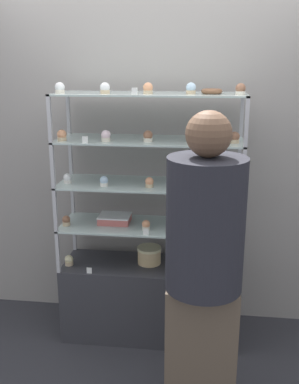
{
  "coord_description": "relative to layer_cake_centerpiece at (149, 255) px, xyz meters",
  "views": [
    {
      "loc": [
        0.37,
        -2.99,
        2.0
      ],
      "look_at": [
        0.0,
        0.0,
        1.13
      ],
      "focal_mm": 42.0,
      "sensor_mm": 36.0,
      "label": 1
    }
  ],
  "objects": [
    {
      "name": "cupcake_1",
      "position": [
        0.57,
        -0.07,
        -0.03
      ],
      "size": [
        0.06,
        0.06,
        0.08
      ],
      "color": "#CCB28C",
      "rests_on": "display_base"
    },
    {
      "name": "donut_glazed",
      "position": [
        0.41,
        -0.05,
        1.19
      ],
      "size": [
        0.14,
        0.14,
        0.03
      ],
      "color": "brown",
      "rests_on": "display_riser_top"
    },
    {
      "name": "cupcake_4",
      "position": [
        0.3,
        -0.11,
        0.28
      ],
      "size": [
        0.06,
        0.06,
        0.07
      ],
      "color": "#CCB28C",
      "rests_on": "display_riser_lower"
    },
    {
      "name": "cupcake_8",
      "position": [
        0.02,
        -0.12,
        0.59
      ],
      "size": [
        0.06,
        0.06,
        0.07
      ],
      "color": "#CCB28C",
      "rests_on": "display_riser_middle"
    },
    {
      "name": "customer_figure",
      "position": [
        0.4,
        -0.8,
        0.32
      ],
      "size": [
        0.41,
        0.41,
        1.78
      ],
      "color": "brown",
      "rests_on": "ground_plane"
    },
    {
      "name": "sheet_cake_frosted",
      "position": [
        -0.25,
        -0.0,
        0.27
      ],
      "size": [
        0.23,
        0.18,
        0.06
      ],
      "color": "#C66660",
      "rests_on": "display_riser_lower"
    },
    {
      "name": "cupcake_11",
      "position": [
        -0.57,
        -0.15,
        0.9
      ],
      "size": [
        0.06,
        0.06,
        0.07
      ],
      "color": "#CCB28C",
      "rests_on": "display_riser_upper"
    },
    {
      "name": "cupcake_9",
      "position": [
        0.3,
        -0.08,
        0.59
      ],
      "size": [
        0.06,
        0.06,
        0.07
      ],
      "color": "#CCB28C",
      "rests_on": "display_riser_middle"
    },
    {
      "name": "cupcake_14",
      "position": [
        0.29,
        -0.11,
        0.9
      ],
      "size": [
        0.06,
        0.06,
        0.07
      ],
      "color": "beige",
      "rests_on": "display_riser_upper"
    },
    {
      "name": "display_riser_upper",
      "position": [
        0.01,
        -0.03,
        0.84
      ],
      "size": [
        1.27,
        0.43,
        0.31
      ],
      "color": "#B7B7BC",
      "rests_on": "display_riser_middle"
    },
    {
      "name": "display_base",
      "position": [
        0.01,
        -0.03,
        -0.35
      ],
      "size": [
        1.27,
        0.43,
        0.57
      ],
      "color": "#333338",
      "rests_on": "ground_plane"
    },
    {
      "name": "display_riser_top",
      "position": [
        0.01,
        -0.03,
        1.15
      ],
      "size": [
        1.27,
        0.43,
        0.31
      ],
      "color": "#B7B7BC",
      "rests_on": "display_riser_upper"
    },
    {
      "name": "cupcake_15",
      "position": [
        0.57,
        -0.1,
        0.9
      ],
      "size": [
        0.06,
        0.06,
        0.07
      ],
      "color": "#CCB28C",
      "rests_on": "display_riser_upper"
    },
    {
      "name": "price_tag_4",
      "position": [
        -0.06,
        -0.22,
        1.19
      ],
      "size": [
        0.04,
        0.0,
        0.04
      ],
      "color": "white",
      "rests_on": "display_riser_top"
    },
    {
      "name": "ground_plane",
      "position": [
        0.01,
        -0.03,
        -0.63
      ],
      "size": [
        20.0,
        20.0,
        0.0
      ],
      "primitive_type": "plane",
      "color": "#2D2D33"
    },
    {
      "name": "cupcake_2",
      "position": [
        -0.58,
        -0.11,
        0.28
      ],
      "size": [
        0.06,
        0.06,
        0.07
      ],
      "color": "#CCB28C",
      "rests_on": "display_riser_lower"
    },
    {
      "name": "cupcake_0",
      "position": [
        -0.58,
        -0.11,
        -0.03
      ],
      "size": [
        0.06,
        0.06,
        0.08
      ],
      "color": "#CCB28C",
      "rests_on": "display_base"
    },
    {
      "name": "cupcake_6",
      "position": [
        -0.56,
        -0.09,
        0.59
      ],
      "size": [
        0.06,
        0.06,
        0.07
      ],
      "color": "white",
      "rests_on": "display_riser_middle"
    },
    {
      "name": "cupcake_20",
      "position": [
        0.59,
        -0.13,
        1.2
      ],
      "size": [
        0.06,
        0.06,
        0.07
      ],
      "color": "beige",
      "rests_on": "display_riser_top"
    },
    {
      "name": "price_tag_1",
      "position": [
        0.01,
        -0.22,
        0.27
      ],
      "size": [
        0.04,
        0.0,
        0.04
      ],
      "color": "white",
      "rests_on": "display_riser_lower"
    },
    {
      "name": "price_tag_2",
      "position": [
        0.44,
        -0.22,
        0.58
      ],
      "size": [
        0.04,
        0.0,
        0.04
      ],
      "color": "white",
      "rests_on": "display_riser_middle"
    },
    {
      "name": "cupcake_13",
      "position": [
        0.01,
        -0.11,
        0.9
      ],
      "size": [
        0.06,
        0.06,
        0.07
      ],
      "color": "beige",
      "rests_on": "display_riser_upper"
    },
    {
      "name": "cupcake_12",
      "position": [
        -0.27,
        -0.13,
        0.9
      ],
      "size": [
        0.06,
        0.06,
        0.07
      ],
      "color": "beige",
      "rests_on": "display_riser_upper"
    },
    {
      "name": "display_riser_lower",
      "position": [
        0.01,
        -0.03,
        0.22
      ],
      "size": [
        1.27,
        0.43,
        0.31
      ],
      "color": "#B7B7BC",
      "rests_on": "display_base"
    },
    {
      "name": "cupcake_7",
      "position": [
        -0.29,
        -0.13,
        0.59
      ],
      "size": [
        0.06,
        0.06,
        0.07
      ],
      "color": "white",
      "rests_on": "display_riser_middle"
    },
    {
      "name": "display_riser_middle",
      "position": [
        0.01,
        -0.03,
        0.53
      ],
      "size": [
        1.27,
        0.43,
        0.31
      ],
      "color": "#B7B7BC",
      "rests_on": "display_riser_lower"
    },
    {
      "name": "back_wall",
      "position": [
        0.01,
        0.33,
        0.67
      ],
      "size": [
        8.0,
        0.05,
        2.6
      ],
      "color": "gray",
      "rests_on": "ground_plane"
    },
    {
      "name": "layer_cake_centerpiece",
      "position": [
        0.0,
        0.0,
        0.0
      ],
      "size": [
        0.18,
        0.18,
        0.13
      ],
      "color": "#DBBC84",
      "rests_on": "display_base"
    },
    {
      "name": "cupcake_18",
      "position": [
        0.01,
        -0.11,
        1.2
      ],
      "size": [
        0.06,
        0.06,
        0.07
      ],
      "color": "#CCB28C",
      "rests_on": "display_riser_top"
    },
    {
      "name": "cupcake_10",
      "position": [
        0.59,
        -0.1,
        0.59
      ],
      "size": [
        0.06,
        0.06,
        0.07
      ],
      "color": "#CCB28C",
      "rests_on": "display_riser_middle"
    },
    {
      "name": "cupcake_3",
      "position": [
        -0.01,
        -0.13,
        0.28
      ],
      "size": [
        0.06,
        0.06,
        0.07
      ],
      "color": "beige",
      "rests_on": "display_riser_lower"
    },
    {
      "name": "cupcake_16",
      "position": [
        -0.57,
        -0.14,
        1.2
      ],
      "size": [
        0.06,
        0.06,
        0.07
      ],
      "color": "beige",
      "rests_on": "display_riser_top"
    },
    {
      "name": "price_tag_0",
      "position": [
        -0.4,
        -0.22,
        -0.04
      ],
      "size": [
        0.04,
        0.0,
        0.04
      ],
      "color": "white",
      "rests_on": "display_base"
    },
    {
      "name": "cupcake_5",
      "position": [
        0.59,
        -0.1,
        0.28
      ],
      "size": [
        0.06,
        0.06,
        0.07
      ],
      "color": "#CCB28C",
      "rests_on": "display_riser_lower"
    },
    {
      "name": "cupcake_17",
      "position": [
        -0.27,
        -0.12,
        1.2
      ],
      "size": [
        0.06,
        0.06,
        0.07
      ],
      "color": "#CCB28C",
      "rests_on": "display_riser_top"
    },
    {
      "name": "cupcake_19",
      "position": [
        0.28,
        -0.08,
        1.2
      ],
      "size": [
        0.06,
        0.06,
        0.07
      ],
      "color": "#CCB28C",
      "rests_on": "display_riser_top"
    },
    {
      "name": "price_tag_3",
      "position": [
        -0.39,
        -0.22,
        0.88
      ],
      "size": [
        0.04,
        0.0,
        0.04
      ],
      "color": "white",
      "rests_on": "display_riser_upper"
    }
  ]
}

